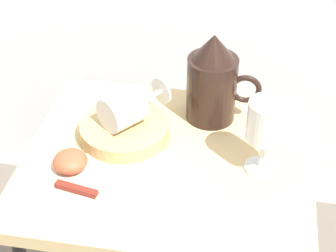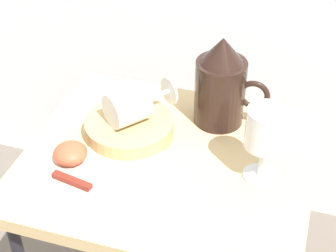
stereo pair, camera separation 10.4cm
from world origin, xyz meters
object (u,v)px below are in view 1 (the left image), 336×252
at_px(table, 168,181).
at_px(wine_glass_upright, 266,125).
at_px(apple_half_left, 70,161).
at_px(knife, 94,195).
at_px(basket_tray, 125,130).
at_px(pitcher, 212,86).
at_px(wine_glass_tipped_near, 125,109).

distance_m(table, wine_glass_upright, 0.25).
bearing_deg(wine_glass_upright, apple_half_left, -169.56).
distance_m(table, knife, 0.19).
height_order(basket_tray, wine_glass_upright, wine_glass_upright).
bearing_deg(wine_glass_upright, table, 179.31).
height_order(pitcher, wine_glass_tipped_near, pitcher).
relative_size(basket_tray, wine_glass_upright, 1.19).
xyz_separation_m(pitcher, wine_glass_upright, (0.12, -0.16, 0.03)).
bearing_deg(table, basket_tray, 153.89).
xyz_separation_m(basket_tray, knife, (-0.01, -0.18, -0.01)).
xyz_separation_m(basket_tray, pitcher, (0.17, 0.10, 0.06)).
height_order(pitcher, wine_glass_upright, pitcher).
bearing_deg(wine_glass_upright, knife, -155.96).
height_order(wine_glass_tipped_near, knife, wine_glass_tipped_near).
height_order(table, knife, knife).
distance_m(basket_tray, wine_glass_tipped_near, 0.05).
bearing_deg(pitcher, basket_tray, -148.49).
distance_m(pitcher, wine_glass_tipped_near, 0.20).
distance_m(apple_half_left, knife, 0.09).
xyz_separation_m(pitcher, knife, (-0.18, -0.29, -0.07)).
bearing_deg(basket_tray, knife, -94.17).
xyz_separation_m(table, wine_glass_upright, (0.18, -0.00, 0.17)).
bearing_deg(table, wine_glass_upright, -0.69).
relative_size(pitcher, apple_half_left, 2.98).
height_order(apple_half_left, knife, apple_half_left).
xyz_separation_m(pitcher, wine_glass_tipped_near, (-0.17, -0.10, -0.01)).
bearing_deg(apple_half_left, basket_tray, 56.34).
height_order(basket_tray, pitcher, pitcher).
height_order(table, basket_tray, basket_tray).
xyz_separation_m(wine_glass_tipped_near, apple_half_left, (-0.08, -0.12, -0.05)).
relative_size(table, apple_half_left, 9.97).
distance_m(pitcher, knife, 0.35).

